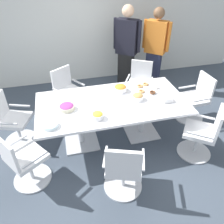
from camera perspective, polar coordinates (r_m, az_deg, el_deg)
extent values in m
cube|color=#3D4754|center=(4.06, 0.00, -6.35)|extent=(10.00, 10.00, 0.01)
cube|color=silver|center=(5.52, -6.57, 21.85)|extent=(8.00, 0.10, 2.80)
cube|color=silver|center=(3.61, 0.00, 2.31)|extent=(2.40, 1.20, 0.04)
cube|color=silver|center=(3.99, -7.75, -7.41)|extent=(0.56, 0.56, 0.02)
cylinder|color=silver|center=(3.75, -8.19, -3.44)|extent=(0.09, 0.09, 0.69)
cube|color=silver|center=(4.18, 7.35, -4.88)|extent=(0.56, 0.56, 0.02)
cylinder|color=silver|center=(3.96, 7.74, -0.98)|extent=(0.09, 0.09, 0.69)
cylinder|color=silver|center=(3.35, 2.79, -18.20)|extent=(0.69, 0.69, 0.02)
cylinder|color=silver|center=(3.18, 2.90, -15.93)|extent=(0.05, 0.05, 0.41)
cube|color=white|center=(3.00, 3.04, -13.19)|extent=(0.59, 0.59, 0.06)
cube|color=white|center=(2.68, 2.94, -13.22)|extent=(0.42, 0.19, 0.42)
cube|color=silver|center=(2.93, -1.77, -11.30)|extent=(0.15, 0.36, 0.02)
cube|color=silver|center=(2.92, 8.02, -11.90)|extent=(0.15, 0.36, 0.02)
cylinder|color=silver|center=(4.01, 20.08, -9.50)|extent=(0.76, 0.76, 0.02)
cylinder|color=silver|center=(3.87, 20.73, -7.25)|extent=(0.05, 0.05, 0.41)
cube|color=white|center=(3.72, 21.48, -4.61)|extent=(0.64, 0.64, 0.06)
cube|color=white|center=(3.60, 25.56, -2.43)|extent=(0.29, 0.37, 0.42)
cube|color=silver|center=(3.45, 21.57, -5.57)|extent=(0.31, 0.24, 0.02)
cube|color=silver|center=(3.85, 22.17, -1.03)|extent=(0.31, 0.24, 0.02)
cylinder|color=silver|center=(4.74, 18.95, -1.27)|extent=(0.57, 0.57, 0.02)
cylinder|color=silver|center=(4.62, 19.46, 0.85)|extent=(0.05, 0.05, 0.41)
cube|color=white|center=(4.50, 20.04, 3.28)|extent=(0.48, 0.48, 0.06)
cube|color=white|center=(4.50, 22.85, 6.22)|extent=(0.06, 0.44, 0.42)
cube|color=silver|center=(4.28, 22.16, 2.90)|extent=(0.37, 0.05, 0.02)
cube|color=silver|center=(4.60, 18.67, 6.13)|extent=(0.37, 0.05, 0.02)
cylinder|color=silver|center=(4.94, 6.52, 2.35)|extent=(0.74, 0.74, 0.02)
cylinder|color=silver|center=(4.82, 6.69, 4.48)|extent=(0.05, 0.05, 0.41)
cube|color=white|center=(4.71, 6.88, 6.89)|extent=(0.63, 0.63, 0.06)
cube|color=white|center=(4.78, 7.54, 10.58)|extent=(0.40, 0.25, 0.42)
cube|color=silver|center=(4.63, 10.00, 7.74)|extent=(0.21, 0.33, 0.02)
cube|color=silver|center=(4.69, 4.01, 8.60)|extent=(0.21, 0.33, 0.02)
cylinder|color=silver|center=(4.74, -10.20, 0.37)|extent=(0.75, 0.75, 0.02)
cylinder|color=silver|center=(4.62, -10.48, 2.53)|extent=(0.05, 0.05, 0.41)
cube|color=white|center=(4.50, -10.79, 5.01)|extent=(0.64, 0.64, 0.06)
cube|color=white|center=(4.54, -12.85, 8.47)|extent=(0.38, 0.28, 0.42)
cube|color=silver|center=(4.57, -8.60, 7.52)|extent=(0.23, 0.32, 0.02)
cube|color=silver|center=(4.32, -13.46, 5.07)|extent=(0.23, 0.32, 0.02)
cylinder|color=silver|center=(4.29, -22.16, -6.59)|extent=(0.69, 0.69, 0.02)
cylinder|color=silver|center=(4.16, -22.81, -4.40)|extent=(0.05, 0.05, 0.41)
cube|color=white|center=(4.02, -23.57, -1.86)|extent=(0.59, 0.59, 0.06)
cube|color=silver|center=(4.13, -22.57, 1.53)|extent=(0.36, 0.15, 0.02)
cube|color=silver|center=(3.79, -25.52, -2.67)|extent=(0.36, 0.15, 0.02)
cylinder|color=silver|center=(3.62, -19.51, -15.58)|extent=(0.75, 0.75, 0.02)
cylinder|color=silver|center=(3.46, -20.23, -13.34)|extent=(0.05, 0.05, 0.41)
cube|color=white|center=(3.30, -21.07, -10.66)|extent=(0.64, 0.64, 0.06)
cube|color=white|center=(3.09, -25.29, -9.50)|extent=(0.29, 0.38, 0.42)
cube|color=silver|center=(3.39, -23.67, -7.10)|extent=(0.32, 0.24, 0.02)
cube|color=silver|center=(3.05, -19.10, -11.47)|extent=(0.32, 0.24, 0.02)
cube|color=black|center=(5.24, 3.49, 10.13)|extent=(0.37, 0.36, 0.90)
cube|color=black|center=(4.94, 3.85, 18.59)|extent=(0.48, 0.45, 0.71)
sphere|color=#DBAD89|center=(4.81, 4.11, 24.38)|extent=(0.24, 0.24, 0.24)
cylinder|color=black|center=(4.85, 6.94, 18.52)|extent=(0.11, 0.11, 0.64)
cylinder|color=black|center=(5.02, 0.88, 19.39)|extent=(0.11, 0.11, 0.64)
cube|color=#232842|center=(5.46, 10.31, 10.51)|extent=(0.37, 0.36, 0.87)
cube|color=orange|center=(5.18, 11.26, 18.26)|extent=(0.48, 0.46, 0.69)
sphere|color=brown|center=(5.06, 11.95, 23.53)|extent=(0.23, 0.23, 0.23)
cylinder|color=orange|center=(5.11, 14.26, 18.02)|extent=(0.11, 0.11, 0.62)
cylinder|color=orange|center=(5.25, 8.41, 19.16)|extent=(0.11, 0.11, 0.62)
cylinder|color=white|center=(3.66, 6.58, 3.69)|extent=(0.19, 0.19, 0.07)
ellipsoid|color=tan|center=(3.64, 6.62, 4.18)|extent=(0.17, 0.17, 0.07)
cylinder|color=beige|center=(3.48, -11.49, 1.13)|extent=(0.24, 0.24, 0.06)
ellipsoid|color=#9E3D8E|center=(3.47, -11.54, 1.54)|extent=(0.21, 0.21, 0.05)
cylinder|color=white|center=(3.87, 2.12, 5.89)|extent=(0.23, 0.23, 0.08)
ellipsoid|color=orange|center=(3.85, 2.14, 6.43)|extent=(0.20, 0.20, 0.08)
cylinder|color=white|center=(3.23, -3.70, -1.09)|extent=(0.17, 0.17, 0.08)
ellipsoid|color=yellow|center=(3.20, -3.73, -0.55)|extent=(0.15, 0.15, 0.07)
cylinder|color=white|center=(3.97, 9.06, 5.72)|extent=(0.40, 0.40, 0.01)
torus|color=white|center=(4.02, 11.10, 6.23)|extent=(0.11, 0.11, 0.03)
torus|color=tan|center=(4.09, 8.55, 7.05)|extent=(0.11, 0.11, 0.03)
torus|color=tan|center=(4.02, 7.14, 6.61)|extent=(0.11, 0.11, 0.03)
torus|color=tan|center=(3.86, 7.58, 5.29)|extent=(0.11, 0.11, 0.03)
torus|color=brown|center=(3.86, 10.33, 4.96)|extent=(0.11, 0.11, 0.03)
cylinder|color=white|center=(3.21, -15.45, -3.63)|extent=(0.22, 0.22, 0.01)
cylinder|color=silver|center=(3.20, -15.47, -3.55)|extent=(0.22, 0.22, 0.01)
cylinder|color=white|center=(3.20, -15.48, -3.47)|extent=(0.22, 0.22, 0.01)
cylinder|color=silver|center=(3.20, -15.50, -3.38)|extent=(0.22, 0.22, 0.01)
cylinder|color=white|center=(3.19, -15.52, -3.30)|extent=(0.22, 0.22, 0.01)
cylinder|color=silver|center=(3.19, -15.53, -3.22)|extent=(0.22, 0.22, 0.01)
cylinder|color=white|center=(3.18, -15.55, -3.13)|extent=(0.22, 0.22, 0.01)
cylinder|color=silver|center=(3.18, -15.57, -3.05)|extent=(0.22, 0.22, 0.01)
cube|color=white|center=(3.71, 13.84, 3.28)|extent=(0.16, 0.16, 0.07)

